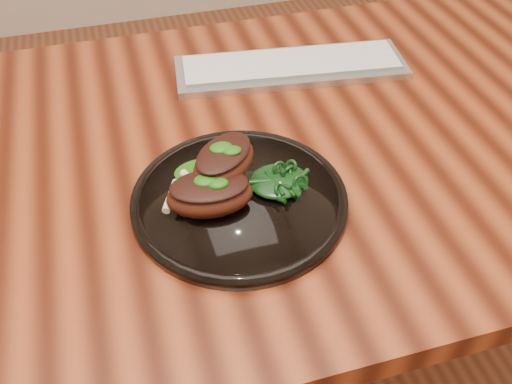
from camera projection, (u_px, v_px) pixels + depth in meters
desk at (233, 186)px, 0.93m from camera, size 1.60×0.80×0.75m
plate at (239, 200)px, 0.78m from camera, size 0.29×0.29×0.02m
lamb_chop_front at (209, 193)px, 0.74m from camera, size 0.12×0.09×0.05m
lamb_chop_back at (223, 161)px, 0.76m from camera, size 0.13×0.12×0.05m
herb_smear at (203, 170)px, 0.81m from camera, size 0.08×0.05×0.01m
greens_heap at (279, 178)px, 0.78m from camera, size 0.08×0.08×0.03m
keyboard at (291, 66)px, 1.03m from camera, size 0.43×0.18×0.02m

